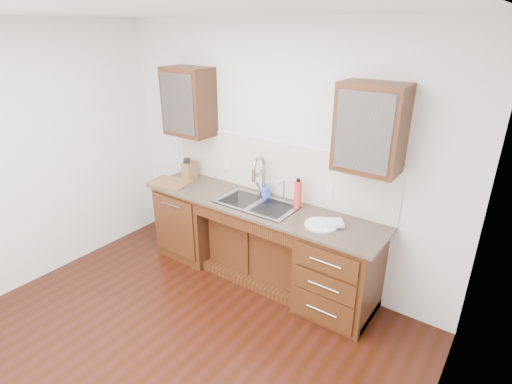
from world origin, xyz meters
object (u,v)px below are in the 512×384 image
Objects in this scene: soap_bottle at (266,190)px; cutting_board at (170,183)px; knife_block at (190,170)px; plate at (321,225)px; water_bottle at (298,195)px.

soap_bottle is 1.18m from cutting_board.
plate is at bearing -11.40° from knife_block.
plate is at bearing -30.14° from water_bottle.
soap_bottle is 1.06m from knife_block.
water_bottle reaches higher than knife_block.
soap_bottle is 0.83m from plate.
water_bottle is 1.37× the size of knife_block.
knife_block reaches higher than cutting_board.
plate is 1.92m from cutting_board.
water_bottle is 0.46m from plate.
knife_block is (-1.46, -0.04, -0.04)m from water_bottle.
soap_bottle reaches higher than plate.
soap_bottle is 0.34× the size of cutting_board.
plate is 0.68× the size of cutting_board.
water_bottle is 1.58m from cutting_board.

